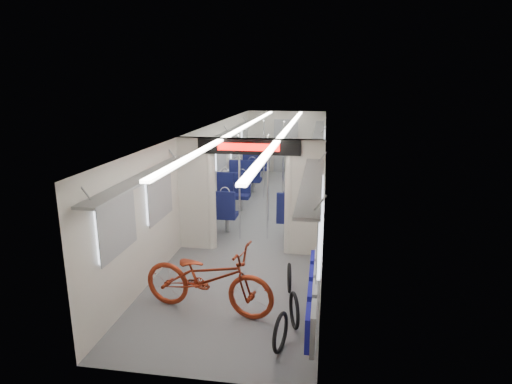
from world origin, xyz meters
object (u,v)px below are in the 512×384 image
flip_bench (313,294)px  bike_hoop_b (294,312)px  bicycle (208,278)px  stanchion_near_left (240,188)px  seat_bay_near_right (301,201)px  stanchion_near_right (268,188)px  bike_hoop_a (280,334)px  seat_bay_near_left (225,199)px  seat_bay_far_left (251,169)px  seat_bay_far_right (307,173)px  bike_hoop_c (289,279)px  stanchion_far_right (283,162)px  stanchion_far_left (264,160)px

flip_bench → bike_hoop_b: bearing=159.5°
bicycle → stanchion_near_left: 3.15m
seat_bay_near_right → stanchion_near_right: bearing=-120.4°
bike_hoop_a → seat_bay_near_left: size_ratio=0.25×
bicycle → seat_bay_far_left: (-0.74, 8.06, 0.03)m
flip_bench → stanchion_near_left: (-1.68, 3.43, 0.57)m
seat_bay_near_left → seat_bay_near_right: (1.87, 0.01, 0.02)m
seat_bay_far_right → stanchion_near_left: (-1.26, -4.82, 0.62)m
stanchion_near_left → bike_hoop_c: bearing=-60.9°
bike_hoop_a → seat_bay_far_right: seat_bay_far_right is taller
bike_hoop_a → bike_hoop_c: bike_hoop_a is taller
seat_bay_near_left → stanchion_near_left: 1.50m
seat_bay_near_left → stanchion_near_left: bearing=-63.7°
bike_hoop_b → seat_bay_near_right: 4.59m
bicycle → seat_bay_far_left: size_ratio=0.90×
bike_hoop_b → seat_bay_far_left: (-2.04, 8.31, 0.33)m
seat_bay_far_left → stanchion_far_right: 2.24m
bike_hoop_a → bike_hoop_c: (-0.02, 1.62, -0.02)m
flip_bench → stanchion_near_right: bearing=107.1°
bicycle → seat_bay_near_left: bearing=18.8°
bike_hoop_c → stanchion_near_left: (-1.28, 2.30, 0.93)m
flip_bench → bike_hoop_b: (-0.25, 0.09, -0.34)m
flip_bench → seat_bay_near_right: 4.69m
flip_bench → seat_bay_near_left: 5.19m
bicycle → seat_bay_near_left: size_ratio=0.97×
seat_bay_near_left → seat_bay_far_right: 4.05m
bicycle → bike_hoop_c: (1.15, 0.79, -0.32)m
bike_hoop_b → stanchion_near_left: size_ratio=0.23×
bicycle → stanchion_near_right: (0.47, 3.19, 0.61)m
bike_hoop_b → bike_hoop_c: bearing=98.5°
stanchion_near_left → stanchion_far_right: (0.63, 3.19, 0.00)m
bike_hoop_a → bicycle: bearing=144.8°
stanchion_far_left → seat_bay_near_left: bearing=-106.1°
seat_bay_far_right → bike_hoop_b: bearing=-88.8°
bike_hoop_a → stanchion_near_left: stanchion_near_left is taller
flip_bench → seat_bay_near_left: size_ratio=1.00×
bike_hoop_a → seat_bay_far_left: 9.09m
seat_bay_far_right → stanchion_near_right: bearing=-98.1°
bike_hoop_c → stanchion_near_left: stanchion_near_left is taller
bicycle → bike_hoop_c: bicycle is taller
bicycle → stanchion_near_left: size_ratio=0.89×
bike_hoop_c → seat_bay_near_right: bearing=90.2°
bike_hoop_b → stanchion_far_right: stanchion_far_right is taller
seat_bay_far_right → stanchion_near_right: size_ratio=0.84×
stanchion_near_left → stanchion_far_left: 3.46m
seat_bay_near_right → stanchion_near_left: stanchion_near_left is taller
bike_hoop_c → stanchion_far_left: bearing=102.1°
stanchion_far_right → bicycle: bearing=-94.5°
bike_hoop_a → seat_bay_near_left: (-1.90, 5.14, 0.31)m
seat_bay_near_right → bike_hoop_c: bearing=-89.8°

